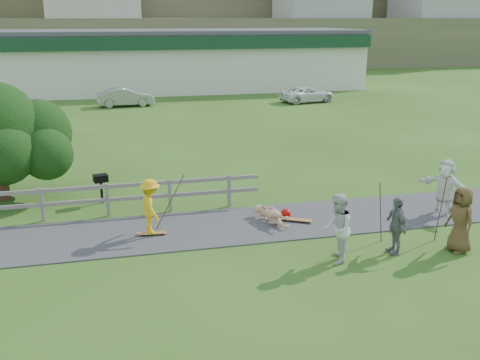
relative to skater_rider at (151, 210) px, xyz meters
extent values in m
plane|color=#315317|center=(0.76, -1.31, -0.82)|extent=(260.00, 260.00, 0.00)
cube|color=#353537|center=(0.76, 0.19, -0.80)|extent=(34.00, 3.00, 0.04)
cube|color=#605B54|center=(-3.24, 1.99, -0.27)|extent=(0.10, 0.10, 1.10)
cube|color=#605B54|center=(-1.24, 1.99, -0.27)|extent=(0.10, 0.10, 1.10)
cube|color=#605B54|center=(0.76, 1.99, -0.27)|extent=(0.10, 0.10, 1.10)
cube|color=#605B54|center=(2.76, 1.99, -0.27)|extent=(0.10, 0.10, 1.10)
cube|color=#605B54|center=(-3.74, 1.99, 0.18)|extent=(15.00, 0.08, 0.12)
cube|color=#605B54|center=(-3.74, 1.99, -0.27)|extent=(15.00, 0.08, 0.12)
cube|color=silver|center=(4.76, 33.69, 1.58)|extent=(32.00, 10.00, 4.80)
cube|color=#153B21|center=(4.76, 28.49, 3.38)|extent=(32.00, 0.60, 1.00)
cube|color=#4B4B50|center=(4.76, 33.69, 4.13)|extent=(32.50, 10.50, 0.30)
cube|color=#4F5632|center=(0.76, 53.69, 2.18)|extent=(220.00, 14.00, 6.00)
cube|color=#4F5632|center=(0.76, 66.69, 5.68)|extent=(220.00, 14.00, 13.00)
imported|color=yellow|center=(0.00, 0.00, 0.00)|extent=(0.81, 1.16, 1.64)
imported|color=tan|center=(3.69, 0.14, -0.54)|extent=(1.58, 0.88, 0.57)
imported|color=silver|center=(4.58, -2.85, 0.11)|extent=(1.01, 1.11, 1.86)
imported|color=slate|center=(6.35, -2.70, -0.02)|extent=(0.40, 0.94, 1.60)
imported|color=brown|center=(8.11, -2.99, 0.10)|extent=(0.68, 0.96, 1.85)
imported|color=white|center=(9.36, -0.36, 0.10)|extent=(1.28, 1.78, 1.85)
imported|color=#9A9EA2|center=(0.00, 24.51, -0.16)|extent=(4.07, 1.63, 1.32)
imported|color=white|center=(13.43, 23.36, -0.23)|extent=(4.54, 2.76, 1.18)
sphere|color=#A30A06|center=(4.29, 0.49, -0.66)|extent=(0.32, 0.32, 0.32)
cylinder|color=#563022|center=(0.60, 0.40, 0.15)|extent=(0.03, 0.03, 1.94)
cylinder|color=#563022|center=(6.29, -1.92, 0.07)|extent=(0.03, 0.03, 1.79)
cylinder|color=#563022|center=(8.01, -2.20, 0.12)|extent=(0.03, 0.03, 1.88)
camera|label=1|loc=(-0.83, -14.76, 5.36)|focal=40.00mm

